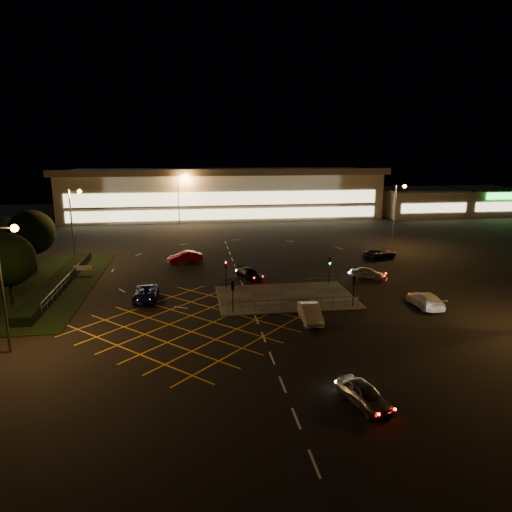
{
  "coord_description": "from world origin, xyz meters",
  "views": [
    {
      "loc": [
        -7.78,
        -47.29,
        15.45
      ],
      "look_at": [
        0.44,
        9.1,
        2.0
      ],
      "focal_mm": 32.0,
      "sensor_mm": 36.0,
      "label": 1
    }
  ],
  "objects": [
    {
      "name": "streetlight_far_right",
      "position": [
        30.44,
        50.0,
        6.56
      ],
      "size": [
        1.78,
        0.56,
        10.03
      ],
      "color": "slate",
      "rests_on": "ground"
    },
    {
      "name": "car_east_grey",
      "position": [
        19.15,
        13.42,
        0.69
      ],
      "size": [
        5.47,
        3.94,
        1.38
      ],
      "primitive_type": "imported",
      "rotation": [
        0.0,
        0.0,
        1.94
      ],
      "color": "black",
      "rests_on": "ground"
    },
    {
      "name": "car_approach_white",
      "position": [
        15.18,
        -6.89,
        0.74
      ],
      "size": [
        2.18,
        5.14,
        1.48
      ],
      "primitive_type": "imported",
      "rotation": [
        0.0,
        0.0,
        3.16
      ],
      "color": "silver",
      "rests_on": "ground"
    },
    {
      "name": "streetlight_far_left",
      "position": [
        -9.56,
        48.0,
        6.56
      ],
      "size": [
        1.78,
        0.56,
        10.03
      ],
      "color": "slate",
      "rests_on": "ground"
    },
    {
      "name": "retail_unit_b",
      "position": [
        62.0,
        53.96,
        3.22
      ],
      "size": [
        14.8,
        14.8,
        6.35
      ],
      "color": "beige",
      "rests_on": "ground"
    },
    {
      "name": "hedge",
      "position": [
        -23.0,
        6.0,
        0.5
      ],
      "size": [
        2.0,
        26.0,
        1.0
      ],
      "primitive_type": "cube",
      "color": "black",
      "rests_on": "ground"
    },
    {
      "name": "streetlight_nw",
      "position": [
        -23.56,
        18.0,
        6.56
      ],
      "size": [
        1.78,
        0.56,
        10.03
      ],
      "color": "slate",
      "rests_on": "ground"
    },
    {
      "name": "supermarket",
      "position": [
        0.0,
        61.95,
        5.31
      ],
      "size": [
        72.0,
        26.5,
        10.5
      ],
      "color": "beige",
      "rests_on": "ground"
    },
    {
      "name": "signal_nw",
      "position": [
        -4.0,
        1.99,
        2.37
      ],
      "size": [
        0.28,
        0.3,
        3.15
      ],
      "color": "black",
      "rests_on": "pedestrian_island"
    },
    {
      "name": "ground",
      "position": [
        0.0,
        0.0,
        0.0
      ],
      "size": [
        180.0,
        180.0,
        0.0
      ],
      "primitive_type": "plane",
      "color": "black",
      "rests_on": "ground"
    },
    {
      "name": "signal_ne",
      "position": [
        8.0,
        1.99,
        2.37
      ],
      "size": [
        0.28,
        0.3,
        3.15
      ],
      "color": "black",
      "rests_on": "pedestrian_island"
    },
    {
      "name": "pedestrian_island",
      "position": [
        2.0,
        -2.0,
        0.06
      ],
      "size": [
        14.0,
        9.0,
        0.12
      ],
      "primitive_type": "cube",
      "color": "#4C4944",
      "rests_on": "ground"
    },
    {
      "name": "signal_sw",
      "position": [
        -4.0,
        -5.99,
        2.37
      ],
      "size": [
        0.28,
        0.3,
        3.15
      ],
      "rotation": [
        0.0,
        0.0,
        3.14
      ],
      "color": "black",
      "rests_on": "pedestrian_island"
    },
    {
      "name": "car_near_silver",
      "position": [
        2.46,
        -23.16,
        0.72
      ],
      "size": [
        2.82,
        4.51,
        1.43
      ],
      "primitive_type": "imported",
      "rotation": [
        0.0,
        0.0,
        0.29
      ],
      "color": "#ADB0B4",
      "rests_on": "ground"
    },
    {
      "name": "streetlight_ne",
      "position": [
        24.44,
        20.0,
        6.56
      ],
      "size": [
        1.78,
        0.56,
        10.03
      ],
      "color": "slate",
      "rests_on": "ground"
    },
    {
      "name": "tree_e",
      "position": [
        -26.0,
        0.0,
        4.64
      ],
      "size": [
        5.4,
        5.4,
        7.35
      ],
      "color": "black",
      "rests_on": "ground"
    },
    {
      "name": "car_queue_white",
      "position": [
        2.82,
        -9.0,
        0.77
      ],
      "size": [
        1.91,
        4.79,
        1.55
      ],
      "primitive_type": "imported",
      "rotation": [
        0.0,
        0.0,
        6.23
      ],
      "color": "#BABABA",
      "rests_on": "ground"
    },
    {
      "name": "signal_se",
      "position": [
        8.0,
        -5.99,
        2.37
      ],
      "size": [
        0.28,
        0.3,
        3.15
      ],
      "rotation": [
        0.0,
        0.0,
        3.14
      ],
      "color": "black",
      "rests_on": "pedestrian_island"
    },
    {
      "name": "car_circ_red",
      "position": [
        -8.65,
        15.12,
        0.77
      ],
      "size": [
        4.94,
        2.87,
        1.54
      ],
      "primitive_type": "imported",
      "rotation": [
        0.0,
        0.0,
        5.0
      ],
      "color": "maroon",
      "rests_on": "ground"
    },
    {
      "name": "car_right_silver",
      "position": [
        13.43,
        3.8,
        0.68
      ],
      "size": [
        4.24,
        3.45,
        1.36
      ],
      "primitive_type": "imported",
      "rotation": [
        0.0,
        0.0,
        1.02
      ],
      "color": "silver",
      "rests_on": "ground"
    },
    {
      "name": "tree_c",
      "position": [
        -28.0,
        14.0,
        4.95
      ],
      "size": [
        5.76,
        5.76,
        7.84
      ],
      "color": "black",
      "rests_on": "ground"
    },
    {
      "name": "tree_d",
      "position": [
        -34.0,
        20.0,
        4.02
      ],
      "size": [
        4.68,
        4.68,
        6.37
      ],
      "color": "black",
      "rests_on": "ground"
    },
    {
      "name": "car_far_dkgrey",
      "position": [
        -0.9,
        5.67,
        0.63
      ],
      "size": [
        3.35,
        4.66,
        1.25
      ],
      "primitive_type": "imported",
      "rotation": [
        0.0,
        0.0,
        0.42
      ],
      "color": "black",
      "rests_on": "ground"
    },
    {
      "name": "streetlight_sw",
      "position": [
        -21.56,
        -12.0,
        6.56
      ],
      "size": [
        1.78,
        0.56,
        10.03
      ],
      "color": "slate",
      "rests_on": "ground"
    },
    {
      "name": "grass_verge",
      "position": [
        -28.0,
        6.0,
        0.04
      ],
      "size": [
        18.0,
        30.0,
        0.08
      ],
      "primitive_type": "cube",
      "color": "black",
      "rests_on": "ground"
    },
    {
      "name": "retail_unit_a",
      "position": [
        46.0,
        53.97,
        3.21
      ],
      "size": [
        18.8,
        14.8,
        6.35
      ],
      "color": "beige",
      "rests_on": "ground"
    },
    {
      "name": "car_left_blue",
      "position": [
        -12.61,
        -0.81,
        0.72
      ],
      "size": [
        2.44,
        5.18,
        1.43
      ],
      "primitive_type": "imported",
      "rotation": [
        0.0,
        0.0,
        6.27
      ],
      "color": "#0D1C51",
      "rests_on": "ground"
    }
  ]
}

